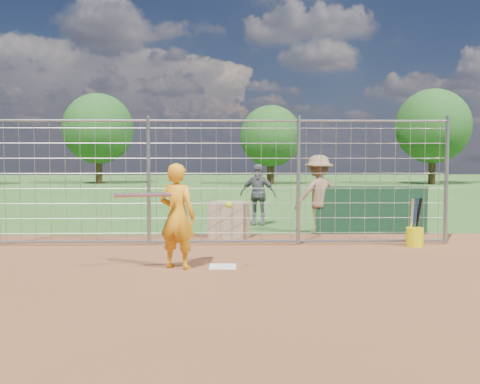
{
  "coord_description": "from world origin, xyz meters",
  "views": [
    {
      "loc": [
        0.09,
        -8.68,
        1.74
      ],
      "look_at": [
        0.3,
        0.8,
        1.15
      ],
      "focal_mm": 40.0,
      "sensor_mm": 36.0,
      "label": 1
    }
  ],
  "objects_px": {
    "equipment_bin": "(229,220)",
    "bucket_with_bats": "(415,234)",
    "batter": "(177,216)",
    "bystander_b": "(258,195)",
    "bystander_c": "(318,194)"
  },
  "relations": [
    {
      "from": "bystander_c",
      "to": "bucket_with_bats",
      "type": "height_order",
      "value": "bystander_c"
    },
    {
      "from": "batter",
      "to": "bystander_b",
      "type": "xyz_separation_m",
      "value": [
        1.58,
        5.52,
        -0.03
      ]
    },
    {
      "from": "bystander_c",
      "to": "equipment_bin",
      "type": "relative_size",
      "value": 2.28
    },
    {
      "from": "bystander_b",
      "to": "bystander_c",
      "type": "height_order",
      "value": "bystander_c"
    },
    {
      "from": "bystander_b",
      "to": "batter",
      "type": "bearing_deg",
      "value": -91.34
    },
    {
      "from": "equipment_bin",
      "to": "bucket_with_bats",
      "type": "distance_m",
      "value": 3.89
    },
    {
      "from": "equipment_bin",
      "to": "bystander_c",
      "type": "bearing_deg",
      "value": 37.84
    },
    {
      "from": "batter",
      "to": "bystander_c",
      "type": "bearing_deg",
      "value": -103.41
    },
    {
      "from": "bystander_b",
      "to": "bystander_c",
      "type": "xyz_separation_m",
      "value": [
        1.33,
        -1.57,
        0.11
      ]
    },
    {
      "from": "bystander_b",
      "to": "bucket_with_bats",
      "type": "xyz_separation_m",
      "value": [
        2.93,
        -3.49,
        -0.56
      ]
    },
    {
      "from": "equipment_bin",
      "to": "bucket_with_bats",
      "type": "xyz_separation_m",
      "value": [
        3.68,
        -1.24,
        -0.15
      ]
    },
    {
      "from": "bystander_b",
      "to": "bystander_c",
      "type": "relative_size",
      "value": 0.88
    },
    {
      "from": "bystander_b",
      "to": "equipment_bin",
      "type": "xyz_separation_m",
      "value": [
        -0.75,
        -2.26,
        -0.4
      ]
    },
    {
      "from": "batter",
      "to": "equipment_bin",
      "type": "relative_size",
      "value": 2.09
    },
    {
      "from": "bystander_b",
      "to": "bucket_with_bats",
      "type": "height_order",
      "value": "bystander_b"
    }
  ]
}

